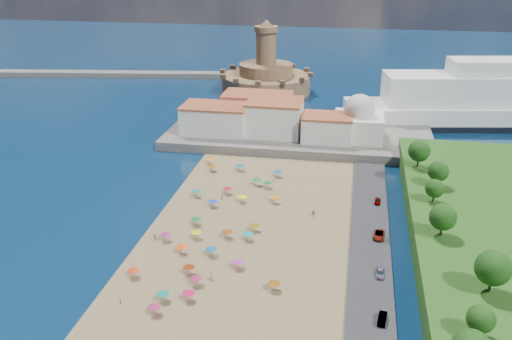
# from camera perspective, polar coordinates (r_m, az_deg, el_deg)

# --- Properties ---
(ground) EXTENTS (700.00, 700.00, 0.00)m
(ground) POSITION_cam_1_polar(r_m,az_deg,el_deg) (132.14, -3.68, -7.12)
(ground) COLOR #071938
(ground) RESTS_ON ground
(terrace) EXTENTS (90.00, 36.00, 3.00)m
(terrace) POSITION_cam_1_polar(r_m,az_deg,el_deg) (196.08, 4.24, 3.30)
(terrace) COLOR #59544C
(terrace) RESTS_ON ground
(jetty) EXTENTS (18.00, 70.00, 2.40)m
(jetty) POSITION_cam_1_polar(r_m,az_deg,el_deg) (232.29, -0.22, 6.27)
(jetty) COLOR #59544C
(jetty) RESTS_ON ground
(breakwater) EXTENTS (199.03, 34.77, 2.60)m
(breakwater) POSITION_cam_1_polar(r_m,az_deg,el_deg) (305.57, -17.21, 9.16)
(breakwater) COLOR #59544C
(breakwater) RESTS_ON ground
(waterfront_buildings) EXTENTS (57.00, 29.00, 11.00)m
(waterfront_buildings) POSITION_cam_1_polar(r_m,az_deg,el_deg) (196.44, 0.52, 5.35)
(waterfront_buildings) COLOR silver
(waterfront_buildings) RESTS_ON terrace
(domed_building) EXTENTS (16.00, 16.00, 15.00)m
(domed_building) POSITION_cam_1_polar(r_m,az_deg,el_deg) (190.98, 10.23, 4.84)
(domed_building) COLOR silver
(domed_building) RESTS_ON terrace
(fortress) EXTENTS (40.00, 40.00, 32.40)m
(fortress) POSITION_cam_1_polar(r_m,az_deg,el_deg) (259.59, 1.00, 9.21)
(fortress) COLOR olive
(fortress) RESTS_ON ground
(beach_parasols) EXTENTS (32.60, 114.55, 2.20)m
(beach_parasols) POSITION_cam_1_polar(r_m,az_deg,el_deg) (122.46, -5.60, -8.57)
(beach_parasols) COLOR gray
(beach_parasols) RESTS_ON beach
(beachgoers) EXTENTS (39.53, 94.52, 1.88)m
(beachgoers) POSITION_cam_1_polar(r_m,az_deg,el_deg) (129.13, -4.67, -7.31)
(beachgoers) COLOR tan
(beachgoers) RESTS_ON beach
(parked_cars) EXTENTS (2.83, 54.40, 1.39)m
(parked_cars) POSITION_cam_1_polar(r_m,az_deg,el_deg) (128.48, 12.25, -7.84)
(parked_cars) COLOR gray
(parked_cars) RESTS_ON promenade
(hillside_trees) EXTENTS (13.94, 103.92, 8.18)m
(hillside_trees) POSITION_cam_1_polar(r_m,az_deg,el_deg) (119.82, 19.02, -6.00)
(hillside_trees) COLOR #382314
(hillside_trees) RESTS_ON hillside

